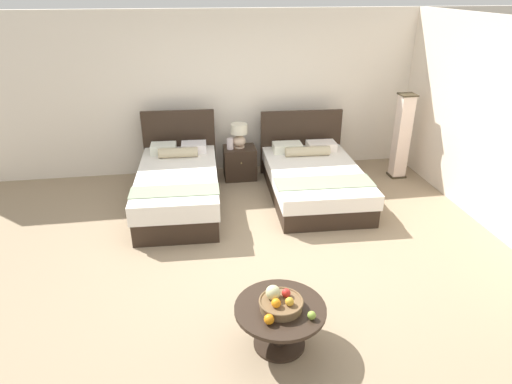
% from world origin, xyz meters
% --- Properties ---
extents(ground_plane, '(9.82, 9.38, 0.02)m').
position_xyz_m(ground_plane, '(0.00, 0.00, -0.01)').
color(ground_plane, '#998265').
extents(wall_back, '(9.82, 0.12, 2.64)m').
position_xyz_m(wall_back, '(0.00, 2.89, 1.32)').
color(wall_back, silver).
rests_on(wall_back, ground).
extents(wall_side_right, '(0.12, 4.98, 2.64)m').
position_xyz_m(wall_side_right, '(3.11, 0.40, 1.32)').
color(wall_side_right, '#F3E2CD').
rests_on(wall_side_right, ground).
extents(bed_near_window, '(1.23, 2.27, 1.16)m').
position_xyz_m(bed_near_window, '(-1.02, 1.52, 0.31)').
color(bed_near_window, '#2F2218').
rests_on(bed_near_window, ground).
extents(bed_near_corner, '(1.44, 2.20, 1.08)m').
position_xyz_m(bed_near_corner, '(1.02, 1.52, 0.27)').
color(bed_near_corner, '#2F2218').
rests_on(bed_near_corner, ground).
extents(nightstand, '(0.52, 0.46, 0.54)m').
position_xyz_m(nightstand, '(-0.01, 2.38, 0.27)').
color(nightstand, '#2F2218').
rests_on(nightstand, ground).
extents(table_lamp, '(0.27, 0.27, 0.40)m').
position_xyz_m(table_lamp, '(-0.01, 2.40, 0.76)').
color(table_lamp, beige).
rests_on(table_lamp, nightstand).
extents(vase, '(0.11, 0.11, 0.18)m').
position_xyz_m(vase, '(-0.16, 2.34, 0.62)').
color(vase, silver).
rests_on(vase, nightstand).
extents(coffee_table, '(0.81, 0.81, 0.43)m').
position_xyz_m(coffee_table, '(-0.13, -1.49, 0.31)').
color(coffee_table, '#2F2218').
rests_on(coffee_table, ground).
extents(fruit_bowl, '(0.39, 0.39, 0.20)m').
position_xyz_m(fruit_bowl, '(-0.13, -1.50, 0.49)').
color(fruit_bowl, brown).
rests_on(fruit_bowl, coffee_table).
extents(loose_apple, '(0.07, 0.07, 0.07)m').
position_xyz_m(loose_apple, '(0.10, -1.68, 0.46)').
color(loose_apple, '#86A73B').
rests_on(loose_apple, coffee_table).
extents(loose_orange, '(0.09, 0.09, 0.09)m').
position_xyz_m(loose_orange, '(-0.26, -1.68, 0.47)').
color(loose_orange, orange).
rests_on(loose_orange, coffee_table).
extents(floor_lamp_corner, '(0.26, 0.26, 1.41)m').
position_xyz_m(floor_lamp_corner, '(2.64, 2.03, 0.70)').
color(floor_lamp_corner, '#3B311F').
rests_on(floor_lamp_corner, ground).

